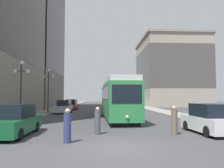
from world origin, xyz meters
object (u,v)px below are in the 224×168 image
(pedestrian_crossing_near, at_px, (67,127))
(pedestrian_crossing_far, at_px, (98,122))
(parked_car_left_far, at_px, (71,105))
(lamp_post_left_near, at_px, (21,81))
(parked_car_right_far, at_px, (209,120))
(lamp_post_left_far, at_px, (48,84))
(parked_car_left_near, at_px, (64,107))
(transit_bus, at_px, (125,99))
(streetcar, at_px, (117,98))
(parked_car_left_mid, at_px, (15,121))
(pedestrian_on_sidewalk, at_px, (174,121))

(pedestrian_crossing_near, relative_size, pedestrian_crossing_far, 1.02)
(parked_car_left_far, height_order, pedestrian_crossing_near, parked_car_left_far)
(pedestrian_crossing_near, relative_size, lamp_post_left_near, 0.32)
(parked_car_right_far, distance_m, lamp_post_left_far, 21.38)
(parked_car_right_far, distance_m, lamp_post_left_near, 15.15)
(pedestrian_crossing_near, bearing_deg, pedestrian_crossing_far, 162.01)
(lamp_post_left_far, bearing_deg, lamp_post_left_near, -90.00)
(lamp_post_left_far, bearing_deg, parked_car_left_near, 32.67)
(transit_bus, height_order, parked_car_left_far, transit_bus)
(streetcar, xyz_separation_m, pedestrian_crossing_near, (-3.35, -11.09, -1.32))
(parked_car_left_far, bearing_deg, transit_bus, 15.01)
(pedestrian_crossing_near, bearing_deg, lamp_post_left_near, -134.81)
(parked_car_left_mid, xyz_separation_m, lamp_post_left_far, (-1.90, 16.29, 3.10))
(pedestrian_crossing_far, height_order, lamp_post_left_near, lamp_post_left_near)
(parked_car_left_far, bearing_deg, parked_car_right_far, -63.99)
(parked_car_right_far, relative_size, lamp_post_left_near, 0.82)
(transit_bus, distance_m, parked_car_left_far, 10.03)
(streetcar, relative_size, pedestrian_on_sidewalk, 7.36)
(transit_bus, distance_m, lamp_post_left_far, 16.44)
(streetcar, relative_size, lamp_post_left_far, 2.17)
(streetcar, bearing_deg, lamp_post_left_far, 137.35)
(streetcar, xyz_separation_m, pedestrian_on_sidewalk, (2.66, -9.10, -1.30))
(pedestrian_crossing_near, height_order, pedestrian_on_sidewalk, pedestrian_on_sidewalk)
(pedestrian_on_sidewalk, relative_size, lamp_post_left_near, 0.33)
(parked_car_left_mid, distance_m, parked_car_right_far, 11.65)
(pedestrian_crossing_far, bearing_deg, parked_car_left_near, 77.66)
(streetcar, distance_m, pedestrian_crossing_near, 11.66)
(streetcar, relative_size, parked_car_right_far, 2.92)
(streetcar, xyz_separation_m, pedestrian_crossing_far, (-1.90, -8.71, -1.34))
(transit_bus, bearing_deg, streetcar, -96.97)
(parked_car_left_near, height_order, pedestrian_crossing_near, parked_car_left_near)
(streetcar, height_order, lamp_post_left_far, lamp_post_left_far)
(pedestrian_crossing_near, distance_m, pedestrian_crossing_far, 2.78)
(parked_car_left_far, relative_size, pedestrian_on_sidewalk, 2.93)
(parked_car_right_far, bearing_deg, parked_car_left_mid, -2.47)
(parked_car_right_far, height_order, pedestrian_on_sidewalk, parked_car_right_far)
(streetcar, bearing_deg, parked_car_left_near, 125.97)
(parked_car_left_mid, bearing_deg, pedestrian_on_sidewalk, -1.75)
(parked_car_left_mid, bearing_deg, parked_car_right_far, 0.07)
(pedestrian_on_sidewalk, bearing_deg, transit_bus, -6.45)
(transit_bus, height_order, lamp_post_left_far, lamp_post_left_far)
(parked_car_left_near, bearing_deg, parked_car_left_far, 90.62)
(streetcar, distance_m, parked_car_left_mid, 11.17)
(parked_car_left_near, bearing_deg, pedestrian_crossing_far, -73.91)
(streetcar, height_order, parked_car_left_near, streetcar)
(parked_car_left_near, bearing_deg, lamp_post_left_near, -98.93)
(lamp_post_left_near, bearing_deg, parked_car_left_mid, -73.01)
(lamp_post_left_near, bearing_deg, pedestrian_on_sidewalk, -29.88)
(pedestrian_on_sidewalk, bearing_deg, parked_car_right_far, -88.14)
(pedestrian_crossing_near, height_order, pedestrian_crossing_far, pedestrian_crossing_near)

